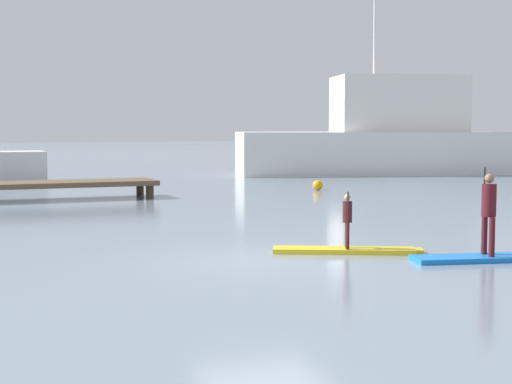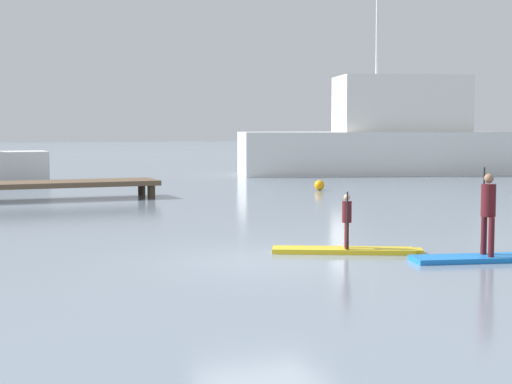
% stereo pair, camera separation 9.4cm
% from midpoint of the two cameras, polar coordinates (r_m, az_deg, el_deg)
% --- Properties ---
extents(ground_plane, '(240.00, 240.00, 0.00)m').
position_cam_midpoint_polar(ground_plane, '(15.89, 0.66, -4.85)').
color(ground_plane, gray).
extents(paddleboard_near, '(3.01, 1.81, 0.10)m').
position_cam_midpoint_polar(paddleboard_near, '(17.00, 6.51, -4.08)').
color(paddleboard_near, gold).
rests_on(paddleboard_near, ground).
extents(paddler_child_solo, '(0.26, 0.37, 1.18)m').
position_cam_midpoint_polar(paddler_child_solo, '(16.90, 6.53, -1.81)').
color(paddler_child_solo, '#4C1419').
rests_on(paddler_child_solo, paddleboard_near).
extents(paddleboard_far, '(3.72, 1.49, 0.10)m').
position_cam_midpoint_polar(paddleboard_far, '(16.70, 17.07, -4.42)').
color(paddleboard_far, blue).
rests_on(paddleboard_far, ground).
extents(paddler_adult, '(0.34, 0.50, 1.71)m').
position_cam_midpoint_polar(paddler_adult, '(16.44, 16.08, -1.13)').
color(paddler_adult, '#4C1419').
rests_on(paddler_adult, paddleboard_far).
extents(fishing_boat_white_large, '(15.65, 8.53, 10.89)m').
position_cam_midpoint_polar(fishing_boat_white_large, '(45.15, 9.07, 3.81)').
color(fishing_boat_white_large, silver).
rests_on(fishing_boat_white_large, ground).
extents(mooring_buoy_near, '(0.42, 0.42, 0.42)m').
position_cam_midpoint_polar(mooring_buoy_near, '(33.43, 4.54, 0.48)').
color(mooring_buoy_near, orange).
rests_on(mooring_buoy_near, ground).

